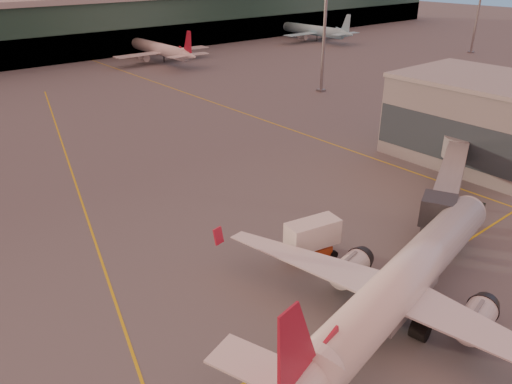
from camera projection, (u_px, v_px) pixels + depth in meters
ground at (411, 337)px, 41.14m from camera, size 600.00×600.00×0.00m
taxi_markings at (99, 188)px, 67.70m from camera, size 100.12×173.00×0.01m
gate_building at (477, 118)px, 75.22m from camera, size 18.40×22.40×12.60m
mast_east_near at (325, 24)px, 109.66m from camera, size 2.40×2.40×25.60m
mast_east_far at (480, 4)px, 155.98m from camera, size 2.40×2.40×25.60m
main_airplane at (401, 285)px, 41.54m from camera, size 36.78×33.38×11.15m
jet_bridge at (451, 173)px, 62.37m from camera, size 24.05×13.30×5.63m
catering_truck at (313, 238)px, 50.87m from camera, size 5.91×3.46×4.31m
gpu_cart at (471, 224)px, 57.39m from camera, size 1.96×1.46×1.02m
cone_wing_left at (264, 244)px, 54.02m from camera, size 0.38×0.38×0.49m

